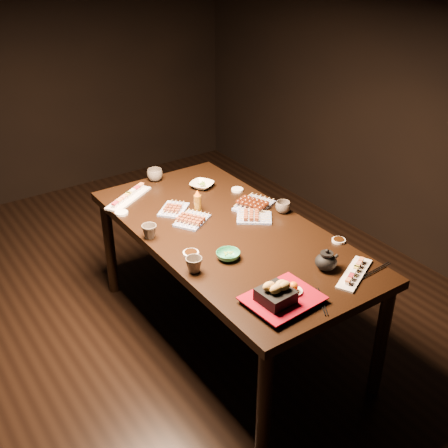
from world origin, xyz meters
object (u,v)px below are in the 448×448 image
(teacup_near_left, at_px, (194,265))
(edamame_bowl_green, at_px, (228,255))
(edamame_bowl_cream, at_px, (202,185))
(condiment_bottle, at_px, (198,200))
(yakitori_plate_left, at_px, (174,207))
(teacup_far_left, at_px, (149,231))
(dining_table, at_px, (229,285))
(sushi_platter_far, at_px, (128,196))
(yakitori_plate_center, at_px, (192,218))
(tempura_tray, at_px, (283,291))
(yakitori_plate_right, at_px, (254,215))
(teacup_mid_right, at_px, (283,207))
(teacup_far_right, at_px, (155,175))
(sushi_platter_near, at_px, (355,271))
(teapot, at_px, (326,259))

(teacup_near_left, bearing_deg, edamame_bowl_green, 0.76)
(teacup_near_left, bearing_deg, edamame_bowl_cream, 55.23)
(edamame_bowl_green, relative_size, condiment_bottle, 0.92)
(yakitori_plate_left, relative_size, teacup_far_left, 2.32)
(dining_table, distance_m, edamame_bowl_cream, 0.71)
(sushi_platter_far, height_order, teacup_far_left, teacup_far_left)
(yakitori_plate_center, xyz_separation_m, tempura_tray, (-0.06, -0.89, 0.04))
(yakitori_plate_right, distance_m, teacup_mid_right, 0.19)
(sushi_platter_far, bearing_deg, yakitori_plate_right, 96.10)
(yakitori_plate_right, bearing_deg, teacup_near_left, -117.94)
(condiment_bottle, bearing_deg, teacup_mid_right, -37.06)
(teacup_far_left, bearing_deg, yakitori_plate_center, 4.64)
(dining_table, bearing_deg, edamame_bowl_cream, 69.00)
(dining_table, height_order, tempura_tray, tempura_tray)
(dining_table, relative_size, tempura_tray, 5.37)
(edamame_bowl_cream, bearing_deg, yakitori_plate_right, -87.55)
(teacup_near_left, relative_size, teacup_far_right, 0.84)
(teacup_near_left, relative_size, teacup_far_left, 1.02)
(teacup_mid_right, relative_size, teacup_far_left, 1.05)
(yakitori_plate_center, bearing_deg, teacup_mid_right, -53.60)
(sushi_platter_near, distance_m, yakitori_plate_right, 0.75)
(yakitori_plate_right, distance_m, teapot, 0.62)
(tempura_tray, height_order, teacup_far_left, tempura_tray)
(yakitori_plate_right, xyz_separation_m, edamame_bowl_cream, (-0.02, 0.53, -0.01))
(teapot, bearing_deg, edamame_bowl_green, 139.53)
(yakitori_plate_center, bearing_deg, teacup_far_right, 50.06)
(teapot, bearing_deg, teacup_far_right, 103.12)
(yakitori_plate_center, relative_size, teacup_far_right, 1.99)
(teacup_mid_right, distance_m, teapot, 0.63)
(sushi_platter_far, relative_size, teacup_mid_right, 4.21)
(sushi_platter_near, relative_size, teacup_far_right, 3.10)
(yakitori_plate_left, relative_size, teapot, 1.49)
(yakitori_plate_center, bearing_deg, condiment_bottle, 13.12)
(teacup_mid_right, bearing_deg, tempura_tray, -129.86)
(condiment_bottle, bearing_deg, dining_table, -87.10)
(yakitori_plate_right, distance_m, yakitori_plate_left, 0.49)
(yakitori_plate_right, height_order, teacup_far_left, teacup_far_left)
(sushi_platter_near, relative_size, edamame_bowl_green, 2.54)
(tempura_tray, xyz_separation_m, teacup_far_right, (0.16, 1.52, -0.02))
(sushi_platter_near, xyz_separation_m, teacup_mid_right, (0.13, 0.71, 0.02))
(yakitori_plate_right, relative_size, condiment_bottle, 1.48)
(sushi_platter_far, xyz_separation_m, condiment_bottle, (0.27, -0.38, 0.05))
(sushi_platter_far, distance_m, condiment_bottle, 0.47)
(condiment_bottle, bearing_deg, yakitori_plate_center, -135.65)
(teacup_far_left, xyz_separation_m, teacup_far_right, (0.38, 0.65, 0.00))
(tempura_tray, xyz_separation_m, teacup_far_left, (-0.23, 0.87, -0.02))
(dining_table, bearing_deg, tempura_tray, -108.02)
(yakitori_plate_center, xyz_separation_m, teacup_far_right, (0.10, 0.63, 0.01))
(yakitori_plate_left, xyz_separation_m, condiment_bottle, (0.12, -0.08, 0.04))
(dining_table, height_order, edamame_bowl_cream, edamame_bowl_cream)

